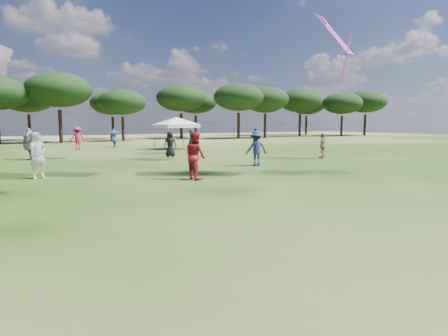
{
  "coord_description": "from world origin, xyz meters",
  "views": [
    {
      "loc": [
        -2.83,
        -0.04,
        2.12
      ],
      "look_at": [
        -0.12,
        4.42,
        1.49
      ],
      "focal_mm": 30.0,
      "sensor_mm": 36.0,
      "label": 1
    }
  ],
  "objects": [
    {
      "name": "tree_line",
      "position": [
        2.39,
        47.41,
        5.42
      ],
      "size": [
        108.78,
        17.63,
        7.77
      ],
      "color": "black",
      "rests_on": "ground"
    },
    {
      "name": "tent_right",
      "position": [
        9.79,
        28.17,
        2.49
      ],
      "size": [
        5.84,
        5.84,
        2.91
      ],
      "rotation": [
        0.0,
        0.0,
        0.04
      ],
      "color": "gray",
      "rests_on": "ground"
    },
    {
      "name": "festival_crowd",
      "position": [
        0.8,
        23.57,
        0.87
      ],
      "size": [
        28.38,
        22.18,
        1.87
      ],
      "color": "maroon",
      "rests_on": "ground"
    }
  ]
}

